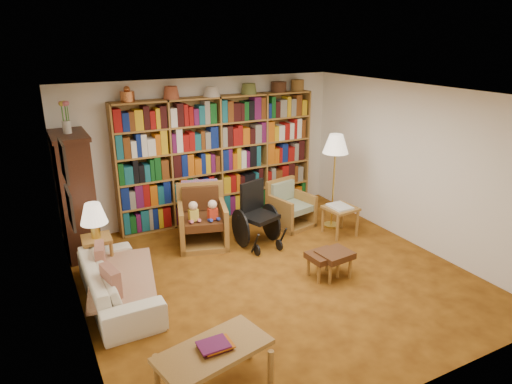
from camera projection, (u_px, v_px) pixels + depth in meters
floor at (274, 275)px, 6.39m from camera, size 5.00×5.00×0.00m
ceiling at (277, 94)px, 5.56m from camera, size 5.00×5.00×0.00m
wall_back at (205, 150)px, 8.07m from camera, size 5.00×0.00×5.00m
wall_front at (421, 275)px, 3.88m from camera, size 5.00×0.00×5.00m
wall_left at (73, 226)px, 4.88m from camera, size 0.00×5.00×5.00m
wall_right at (415, 166)px, 7.07m from camera, size 0.00×5.00×5.00m
bookshelf at (219, 155)px, 8.04m from camera, size 3.60×0.30×2.42m
curio_cabinet at (76, 194)px, 6.76m from camera, size 0.50×0.95×2.40m
framed_pictures at (67, 185)px, 5.02m from camera, size 0.03×0.52×0.97m
sofa at (118, 282)px, 5.69m from camera, size 1.83×0.73×0.53m
sofa_throw at (122, 278)px, 5.70m from camera, size 1.04×1.57×0.04m
cushion_left at (101, 259)px, 5.86m from camera, size 0.18×0.37×0.36m
cushion_right at (111, 284)px, 5.28m from camera, size 0.19×0.38×0.37m
side_table_lamp at (98, 248)px, 6.24m from camera, size 0.40×0.40×0.58m
table_lamp at (93, 215)px, 6.08m from camera, size 0.36×0.36×0.49m
armchair_leather at (200, 219)px, 7.28m from camera, size 0.97×0.98×0.96m
armchair_sage at (289, 208)px, 8.00m from camera, size 0.77×0.78×0.79m
wheelchair at (256, 217)px, 7.22m from camera, size 0.62×0.80×1.00m
floor_lamp at (336, 148)px, 7.56m from camera, size 0.43×0.43×1.63m
side_table_papers at (340, 211)px, 7.56m from camera, size 0.52×0.52×0.52m
footstool_a at (324, 258)px, 6.25m from camera, size 0.45×0.39×0.36m
footstool_b at (335, 256)px, 6.24m from camera, size 0.48×0.42×0.38m
coffee_table at (213, 353)px, 4.23m from camera, size 1.15×0.74×0.49m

